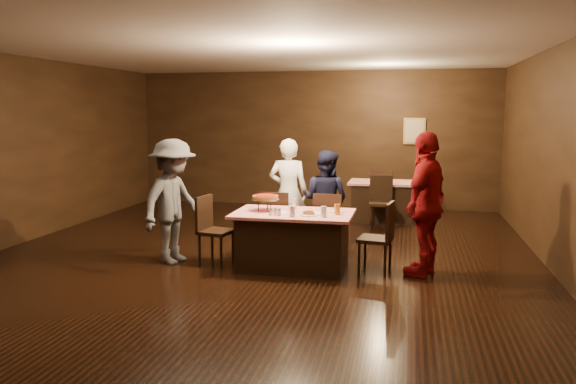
% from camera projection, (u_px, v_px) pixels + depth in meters
% --- Properties ---
extents(room, '(10.00, 10.04, 3.02)m').
position_uv_depth(room, '(251.00, 110.00, 7.58)').
color(room, black).
rests_on(room, ground).
extents(main_table, '(1.60, 1.00, 0.77)m').
position_uv_depth(main_table, '(293.00, 240.00, 7.61)').
color(main_table, red).
rests_on(main_table, ground).
extents(back_table, '(1.30, 0.90, 0.77)m').
position_uv_depth(back_table, '(383.00, 201.00, 10.91)').
color(back_table, '#AC150B').
rests_on(back_table, ground).
extents(chair_far_left, '(0.42, 0.42, 0.95)m').
position_uv_depth(chair_far_left, '(277.00, 222.00, 8.41)').
color(chair_far_left, black).
rests_on(chair_far_left, ground).
extents(chair_far_right, '(0.46, 0.46, 0.95)m').
position_uv_depth(chair_far_right, '(330.00, 224.00, 8.24)').
color(chair_far_right, black).
rests_on(chair_far_right, ground).
extents(chair_end_left, '(0.49, 0.49, 0.95)m').
position_uv_depth(chair_end_left, '(216.00, 230.00, 7.83)').
color(chair_end_left, black).
rests_on(chair_end_left, ground).
extents(chair_end_right, '(0.48, 0.48, 0.95)m').
position_uv_depth(chair_end_right, '(375.00, 238.00, 7.37)').
color(chair_end_right, black).
rests_on(chair_end_right, ground).
extents(chair_back_near, '(0.44, 0.44, 0.95)m').
position_uv_depth(chair_back_near, '(381.00, 202.00, 10.22)').
color(chair_back_near, black).
rests_on(chair_back_near, ground).
extents(chair_back_far, '(0.49, 0.49, 0.95)m').
position_uv_depth(chair_back_far, '(384.00, 192.00, 11.48)').
color(chair_back_far, black).
rests_on(chair_back_far, ground).
extents(diner_white_jacket, '(0.63, 0.42, 1.70)m').
position_uv_depth(diner_white_jacket, '(288.00, 193.00, 8.82)').
color(diner_white_jacket, white).
rests_on(diner_white_jacket, ground).
extents(diner_navy_hoodie, '(0.91, 0.82, 1.54)m').
position_uv_depth(diner_navy_hoodie, '(326.00, 200.00, 8.60)').
color(diner_navy_hoodie, '#151733').
rests_on(diner_navy_hoodie, ground).
extents(diner_grey_knit, '(0.95, 1.27, 1.74)m').
position_uv_depth(diner_grey_knit, '(173.00, 201.00, 7.83)').
color(diner_grey_knit, '#555559').
rests_on(diner_grey_knit, ground).
extents(diner_red_shirt, '(0.83, 1.19, 1.87)m').
position_uv_depth(diner_red_shirt, '(426.00, 204.00, 7.21)').
color(diner_red_shirt, maroon).
rests_on(diner_red_shirt, ground).
extents(pizza_stand, '(0.38, 0.38, 0.22)m').
position_uv_depth(pizza_stand, '(265.00, 197.00, 7.66)').
color(pizza_stand, black).
rests_on(pizza_stand, main_table).
extents(plate_with_slice, '(0.25, 0.25, 0.06)m').
position_uv_depth(plate_with_slice, '(309.00, 214.00, 7.32)').
color(plate_with_slice, white).
rests_on(plate_with_slice, main_table).
extents(plate_empty, '(0.25, 0.25, 0.01)m').
position_uv_depth(plate_empty, '(335.00, 211.00, 7.58)').
color(plate_empty, white).
rests_on(plate_empty, main_table).
extents(glass_front_left, '(0.08, 0.08, 0.14)m').
position_uv_depth(glass_front_left, '(292.00, 211.00, 7.24)').
color(glass_front_left, silver).
rests_on(glass_front_left, main_table).
extents(glass_front_right, '(0.08, 0.08, 0.14)m').
position_uv_depth(glass_front_right, '(324.00, 212.00, 7.21)').
color(glass_front_right, silver).
rests_on(glass_front_right, main_table).
extents(glass_amber, '(0.08, 0.08, 0.14)m').
position_uv_depth(glass_amber, '(337.00, 209.00, 7.37)').
color(glass_amber, '#BF7F26').
rests_on(glass_amber, main_table).
extents(glass_back, '(0.08, 0.08, 0.14)m').
position_uv_depth(glass_back, '(294.00, 203.00, 7.84)').
color(glass_back, silver).
rests_on(glass_back, main_table).
extents(condiments, '(0.17, 0.10, 0.09)m').
position_uv_depth(condiments, '(275.00, 212.00, 7.31)').
color(condiments, silver).
rests_on(condiments, main_table).
extents(napkin_center, '(0.19, 0.19, 0.01)m').
position_uv_depth(napkin_center, '(315.00, 213.00, 7.49)').
color(napkin_center, white).
rests_on(napkin_center, main_table).
extents(napkin_left, '(0.21, 0.21, 0.01)m').
position_uv_depth(napkin_left, '(282.00, 212.00, 7.54)').
color(napkin_left, white).
rests_on(napkin_left, main_table).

